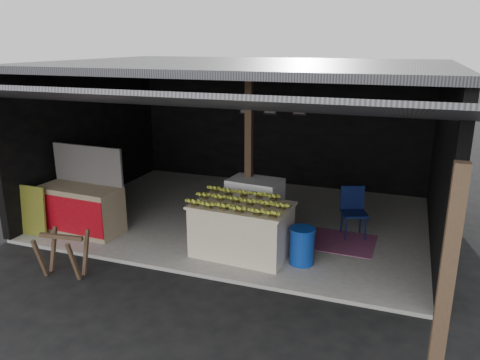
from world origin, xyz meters
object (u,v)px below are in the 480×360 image
at_px(sawhorse, 63,250).
at_px(water_barrel, 302,247).
at_px(banana_table, 242,229).
at_px(white_crate, 255,207).
at_px(plastic_chair, 353,207).
at_px(neighbor_stall, 81,207).

height_order(sawhorse, water_barrel, sawhorse).
height_order(banana_table, white_crate, white_crate).
height_order(banana_table, water_barrel, banana_table).
distance_m(sawhorse, plastic_chair, 4.82).
bearing_deg(sawhorse, plastic_chair, 30.04).
distance_m(banana_table, white_crate, 0.90).
distance_m(banana_table, water_barrel, 1.00).
bearing_deg(banana_table, white_crate, 97.99).
xyz_separation_m(neighbor_stall, water_barrel, (4.02, 0.08, -0.19)).
relative_size(sawhorse, water_barrel, 1.25).
relative_size(sawhorse, plastic_chair, 0.79).
height_order(banana_table, neighbor_stall, neighbor_stall).
bearing_deg(neighbor_stall, banana_table, 4.45).
bearing_deg(water_barrel, banana_table, -179.92).
relative_size(neighbor_stall, sawhorse, 2.20).
bearing_deg(white_crate, water_barrel, -33.72).
relative_size(banana_table, sawhorse, 2.30).
bearing_deg(water_barrel, plastic_chair, 67.46).
bearing_deg(neighbor_stall, plastic_chair, 20.93).
height_order(neighbor_stall, plastic_chair, neighbor_stall).
distance_m(neighbor_stall, sawhorse, 1.62).
bearing_deg(neighbor_stall, water_barrel, 4.11).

